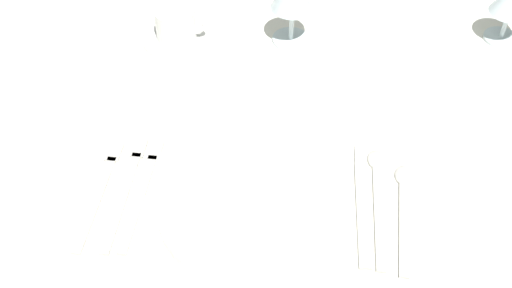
# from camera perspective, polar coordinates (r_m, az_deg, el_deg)

# --- Properties ---
(dining_table) EXTENTS (1.80, 1.11, 0.74)m
(dining_table) POSITION_cam_1_polar(r_m,az_deg,el_deg) (1.26, -0.39, 1.70)
(dining_table) COLOR silver
(dining_table) RESTS_ON ground
(dinner_plate) EXTENTS (0.27, 0.27, 0.02)m
(dinner_plate) POSITION_cam_1_polar(r_m,az_deg,el_deg) (1.01, -0.61, -5.37)
(dinner_plate) COLOR white
(dinner_plate) RESTS_ON dining_table
(fork_outer) EXTENTS (0.03, 0.22, 0.00)m
(fork_outer) POSITION_cam_1_polar(r_m,az_deg,el_deg) (1.05, -9.48, -3.74)
(fork_outer) COLOR beige
(fork_outer) RESTS_ON dining_table
(fork_inner) EXTENTS (0.03, 0.23, 0.00)m
(fork_inner) POSITION_cam_1_polar(r_m,az_deg,el_deg) (1.06, -10.84, -3.61)
(fork_inner) COLOR beige
(fork_inner) RESTS_ON dining_table
(fork_salad) EXTENTS (0.03, 0.22, 0.00)m
(fork_salad) POSITION_cam_1_polar(r_m,az_deg,el_deg) (1.07, -12.92, -3.75)
(fork_salad) COLOR beige
(fork_salad) RESTS_ON dining_table
(dinner_knife) EXTENTS (0.02, 0.23, 0.00)m
(dinner_knife) POSITION_cam_1_polar(r_m,az_deg,el_deg) (1.03, 8.90, -5.14)
(dinner_knife) COLOR beige
(dinner_knife) RESTS_ON dining_table
(spoon_soup) EXTENTS (0.03, 0.23, 0.01)m
(spoon_soup) POSITION_cam_1_polar(r_m,az_deg,el_deg) (1.05, 10.16, -4.01)
(spoon_soup) COLOR beige
(spoon_soup) RESTS_ON dining_table
(spoon_dessert) EXTENTS (0.03, 0.21, 0.01)m
(spoon_dessert) POSITION_cam_1_polar(r_m,az_deg,el_deg) (1.05, 12.28, -4.95)
(spoon_dessert) COLOR beige
(spoon_dessert) RESTS_ON dining_table
(saucer_left) EXTENTS (0.13, 0.13, 0.01)m
(saucer_left) POSITION_cam_1_polar(r_m,az_deg,el_deg) (1.31, -6.63, 8.75)
(saucer_left) COLOR white
(saucer_left) RESTS_ON dining_table
(coffee_cup_left) EXTENTS (0.10, 0.08, 0.06)m
(coffee_cup_left) POSITION_cam_1_polar(r_m,az_deg,el_deg) (1.29, -6.69, 9.98)
(coffee_cup_left) COLOR white
(coffee_cup_left) RESTS_ON saucer_left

